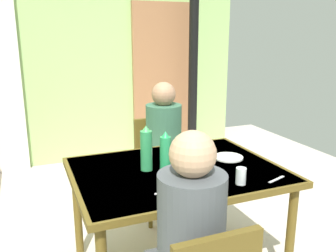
{
  "coord_description": "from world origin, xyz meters",
  "views": [
    {
      "loc": [
        -0.72,
        -2.21,
        1.6
      ],
      "look_at": [
        0.16,
        -0.07,
        1.01
      ],
      "focal_mm": 38.39,
      "sensor_mm": 36.0,
      "label": 1
    }
  ],
  "objects": [
    {
      "name": "drinking_glass_by_near_diner",
      "position": [
        0.4,
        -0.58,
        0.8
      ],
      "size": [
        0.06,
        0.06,
        0.1
      ],
      "primitive_type": "cylinder",
      "color": "silver",
      "rests_on": "dining_table"
    },
    {
      "name": "cutlery_fork_near",
      "position": [
        0.64,
        -0.61,
        0.76
      ],
      "size": [
        0.15,
        0.06,
        0.0
      ],
      "primitive_type": "cube",
      "rotation": [
        0.0,
        0.0,
        3.47
      ],
      "color": "silver",
      "rests_on": "dining_table"
    },
    {
      "name": "water_bottle_green_near",
      "position": [
        -0.03,
        -0.16,
        0.89
      ],
      "size": [
        0.08,
        0.08,
        0.29
      ],
      "color": "#329A59",
      "rests_on": "dining_table"
    },
    {
      "name": "wall_back",
      "position": [
        0.0,
        2.36,
        1.25
      ],
      "size": [
        4.12,
        0.1,
        2.5
      ],
      "primitive_type": "cube",
      "color": "#A0C875",
      "rests_on": "ground_plane"
    },
    {
      "name": "dining_table",
      "position": [
        0.16,
        -0.22,
        0.68
      ],
      "size": [
        1.32,
        1.0,
        0.76
      ],
      "color": "brown",
      "rests_on": "ground_plane"
    },
    {
      "name": "cutlery_knife_near",
      "position": [
        -0.04,
        -0.56,
        0.76
      ],
      "size": [
        0.14,
        0.09,
        0.0
      ],
      "primitive_type": "cube",
      "rotation": [
        0.0,
        0.0,
        2.63
      ],
      "color": "silver",
      "rests_on": "dining_table"
    },
    {
      "name": "dinner_plate_near_right",
      "position": [
        0.32,
        -0.05,
        0.76
      ],
      "size": [
        0.2,
        0.2,
        0.01
      ],
      "primitive_type": "cylinder",
      "color": "white",
      "rests_on": "dining_table"
    },
    {
      "name": "dinner_plate_near_left",
      "position": [
        0.57,
        -0.17,
        0.76
      ],
      "size": [
        0.2,
        0.2,
        0.01
      ],
      "primitive_type": "cylinder",
      "color": "white",
      "rests_on": "dining_table"
    },
    {
      "name": "door_wooden",
      "position": [
        1.03,
        2.28,
        1.0
      ],
      "size": [
        0.8,
        0.05,
        2.0
      ],
      "primitive_type": "cube",
      "color": "#9E6843",
      "rests_on": "ground_plane"
    },
    {
      "name": "chair_far_diner",
      "position": [
        0.35,
        0.63,
        0.5
      ],
      "size": [
        0.4,
        0.4,
        0.87
      ],
      "rotation": [
        0.0,
        0.0,
        3.14
      ],
      "color": "brown",
      "rests_on": "ground_plane"
    },
    {
      "name": "person_near_diner",
      "position": [
        -0.09,
        -0.94,
        0.78
      ],
      "size": [
        0.3,
        0.37,
        0.77
      ],
      "color": "#4C5054",
      "rests_on": "ground_plane"
    },
    {
      "name": "person_far_diner",
      "position": [
        0.35,
        0.49,
        0.78
      ],
      "size": [
        0.3,
        0.37,
        0.77
      ],
      "rotation": [
        0.0,
        0.0,
        3.14
      ],
      "color": "#3F5D4D",
      "rests_on": "ground_plane"
    },
    {
      "name": "stove_pipe_column",
      "position": [
        1.36,
        2.01,
        1.25
      ],
      "size": [
        0.12,
        0.12,
        2.5
      ],
      "primitive_type": "cylinder",
      "color": "black",
      "rests_on": "ground_plane"
    },
    {
      "name": "water_bottle_green_far",
      "position": [
        0.03,
        -0.35,
        0.9
      ],
      "size": [
        0.07,
        0.07,
        0.3
      ],
      "color": "#279A59",
      "rests_on": "dining_table"
    }
  ]
}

